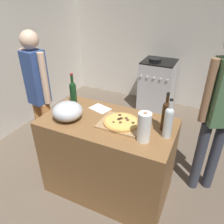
{
  "coord_description": "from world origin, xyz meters",
  "views": [
    {
      "loc": [
        0.87,
        -0.93,
        2.02
      ],
      "look_at": [
        0.06,
        0.78,
        0.96
      ],
      "focal_mm": 35.02,
      "sensor_mm": 36.0,
      "label": 1
    }
  ],
  "objects_px": {
    "mixing_bowl": "(68,111)",
    "wine_bottle_clear": "(165,115)",
    "wine_bottle_dark": "(168,121)",
    "wine_bottle_green": "(73,93)",
    "pizza": "(121,122)",
    "person_in_red": "(219,110)",
    "paper_towel_roll": "(144,127)",
    "stove": "(157,85)",
    "person_in_stripes": "(39,92)"
  },
  "relations": [
    {
      "from": "stove",
      "to": "person_in_red",
      "type": "relative_size",
      "value": 0.56
    },
    {
      "from": "person_in_red",
      "to": "stove",
      "type": "bearing_deg",
      "value": 121.18
    },
    {
      "from": "stove",
      "to": "person_in_red",
      "type": "bearing_deg",
      "value": -58.82
    },
    {
      "from": "pizza",
      "to": "wine_bottle_green",
      "type": "height_order",
      "value": "wine_bottle_green"
    },
    {
      "from": "stove",
      "to": "wine_bottle_clear",
      "type": "bearing_deg",
      "value": -74.48
    },
    {
      "from": "person_in_stripes",
      "to": "wine_bottle_green",
      "type": "bearing_deg",
      "value": -5.55
    },
    {
      "from": "mixing_bowl",
      "to": "wine_bottle_clear",
      "type": "height_order",
      "value": "wine_bottle_clear"
    },
    {
      "from": "wine_bottle_dark",
      "to": "stove",
      "type": "bearing_deg",
      "value": 106.03
    },
    {
      "from": "paper_towel_roll",
      "to": "wine_bottle_green",
      "type": "relative_size",
      "value": 0.7
    },
    {
      "from": "wine_bottle_clear",
      "to": "stove",
      "type": "height_order",
      "value": "wine_bottle_clear"
    },
    {
      "from": "wine_bottle_dark",
      "to": "person_in_stripes",
      "type": "height_order",
      "value": "person_in_stripes"
    },
    {
      "from": "pizza",
      "to": "wine_bottle_clear",
      "type": "bearing_deg",
      "value": 13.29
    },
    {
      "from": "pizza",
      "to": "person_in_red",
      "type": "distance_m",
      "value": 0.95
    },
    {
      "from": "pizza",
      "to": "person_in_red",
      "type": "xyz_separation_m",
      "value": [
        0.81,
        0.49,
        0.07
      ]
    },
    {
      "from": "wine_bottle_clear",
      "to": "person_in_red",
      "type": "xyz_separation_m",
      "value": [
        0.43,
        0.4,
        -0.06
      ]
    },
    {
      "from": "wine_bottle_green",
      "to": "wine_bottle_dark",
      "type": "bearing_deg",
      "value": -6.83
    },
    {
      "from": "wine_bottle_clear",
      "to": "person_in_red",
      "type": "distance_m",
      "value": 0.59
    },
    {
      "from": "mixing_bowl",
      "to": "wine_bottle_dark",
      "type": "height_order",
      "value": "wine_bottle_dark"
    },
    {
      "from": "paper_towel_roll",
      "to": "mixing_bowl",
      "type": "bearing_deg",
      "value": 179.05
    },
    {
      "from": "wine_bottle_green",
      "to": "person_in_stripes",
      "type": "height_order",
      "value": "person_in_stripes"
    },
    {
      "from": "pizza",
      "to": "wine_bottle_dark",
      "type": "xyz_separation_m",
      "value": [
        0.43,
        -0.01,
        0.13
      ]
    },
    {
      "from": "mixing_bowl",
      "to": "person_in_stripes",
      "type": "xyz_separation_m",
      "value": [
        -0.63,
        0.3,
        -0.05
      ]
    },
    {
      "from": "wine_bottle_dark",
      "to": "stove",
      "type": "xyz_separation_m",
      "value": [
        -0.62,
        2.16,
        -0.6
      ]
    },
    {
      "from": "pizza",
      "to": "paper_towel_roll",
      "type": "xyz_separation_m",
      "value": [
        0.26,
        -0.14,
        0.1
      ]
    },
    {
      "from": "paper_towel_roll",
      "to": "wine_bottle_dark",
      "type": "height_order",
      "value": "wine_bottle_dark"
    },
    {
      "from": "pizza",
      "to": "wine_bottle_green",
      "type": "bearing_deg",
      "value": 169.18
    },
    {
      "from": "pizza",
      "to": "person_in_stripes",
      "type": "xyz_separation_m",
      "value": [
        -1.14,
        0.17,
        0.01
      ]
    },
    {
      "from": "mixing_bowl",
      "to": "wine_bottle_dark",
      "type": "bearing_deg",
      "value": 7.49
    },
    {
      "from": "mixing_bowl",
      "to": "wine_bottle_clear",
      "type": "xyz_separation_m",
      "value": [
        0.89,
        0.22,
        0.07
      ]
    },
    {
      "from": "wine_bottle_dark",
      "to": "person_in_red",
      "type": "distance_m",
      "value": 0.63
    },
    {
      "from": "wine_bottle_green",
      "to": "wine_bottle_clear",
      "type": "height_order",
      "value": "wine_bottle_green"
    },
    {
      "from": "pizza",
      "to": "person_in_red",
      "type": "bearing_deg",
      "value": 31.06
    },
    {
      "from": "paper_towel_roll",
      "to": "person_in_red",
      "type": "distance_m",
      "value": 0.84
    },
    {
      "from": "paper_towel_roll",
      "to": "person_in_stripes",
      "type": "distance_m",
      "value": 1.44
    },
    {
      "from": "paper_towel_roll",
      "to": "person_in_stripes",
      "type": "bearing_deg",
      "value": 167.49
    },
    {
      "from": "wine_bottle_clear",
      "to": "wine_bottle_dark",
      "type": "xyz_separation_m",
      "value": [
        0.05,
        -0.1,
        0.0
      ]
    },
    {
      "from": "stove",
      "to": "paper_towel_roll",
      "type": "bearing_deg",
      "value": -78.77
    },
    {
      "from": "pizza",
      "to": "wine_bottle_dark",
      "type": "distance_m",
      "value": 0.45
    },
    {
      "from": "wine_bottle_clear",
      "to": "stove",
      "type": "relative_size",
      "value": 0.38
    },
    {
      "from": "wine_bottle_clear",
      "to": "person_in_stripes",
      "type": "relative_size",
      "value": 0.22
    },
    {
      "from": "stove",
      "to": "person_in_red",
      "type": "xyz_separation_m",
      "value": [
        1.01,
        -1.66,
        0.54
      ]
    },
    {
      "from": "paper_towel_roll",
      "to": "wine_bottle_dark",
      "type": "bearing_deg",
      "value": 39.53
    },
    {
      "from": "wine_bottle_green",
      "to": "person_in_red",
      "type": "distance_m",
      "value": 1.47
    },
    {
      "from": "wine_bottle_dark",
      "to": "wine_bottle_green",
      "type": "bearing_deg",
      "value": 173.17
    },
    {
      "from": "pizza",
      "to": "person_in_stripes",
      "type": "bearing_deg",
      "value": 171.65
    },
    {
      "from": "pizza",
      "to": "stove",
      "type": "distance_m",
      "value": 2.21
    },
    {
      "from": "pizza",
      "to": "person_in_red",
      "type": "height_order",
      "value": "person_in_red"
    },
    {
      "from": "paper_towel_roll",
      "to": "person_in_red",
      "type": "height_order",
      "value": "person_in_red"
    },
    {
      "from": "wine_bottle_green",
      "to": "wine_bottle_clear",
      "type": "xyz_separation_m",
      "value": [
        0.98,
        -0.03,
        -0.0
      ]
    },
    {
      "from": "wine_bottle_green",
      "to": "wine_bottle_dark",
      "type": "relative_size",
      "value": 1.04
    }
  ]
}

